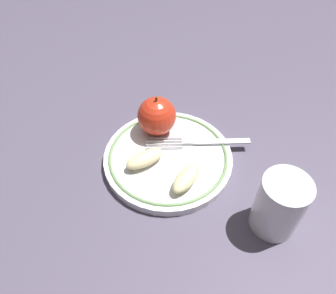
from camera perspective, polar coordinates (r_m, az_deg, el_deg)
The scene contains 7 objects.
ground_plane at distance 0.60m, azimuth -1.23°, elevation -2.50°, with size 2.00×2.00×0.00m, color #4D465A.
plate at distance 0.60m, azimuth -0.00°, elevation -1.85°, with size 0.23×0.23×0.02m.
apple_red_whole at distance 0.61m, azimuth -1.96°, elevation 5.43°, with size 0.07×0.07×0.08m.
apple_slice_front at distance 0.54m, azimuth 3.21°, elevation -5.37°, with size 0.07×0.03×0.02m, color beige.
apple_slice_back at distance 0.57m, azimuth -4.10°, elevation -2.05°, with size 0.07×0.03×0.02m, color beige.
fork at distance 0.61m, azimuth 5.82°, elevation 0.89°, with size 0.15×0.15×0.00m.
drinking_glass at distance 0.52m, azimuth 18.81°, elevation -9.58°, with size 0.07×0.07×0.10m, color white.
Camera 1 is at (-0.26, -0.28, 0.47)m, focal length 35.00 mm.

